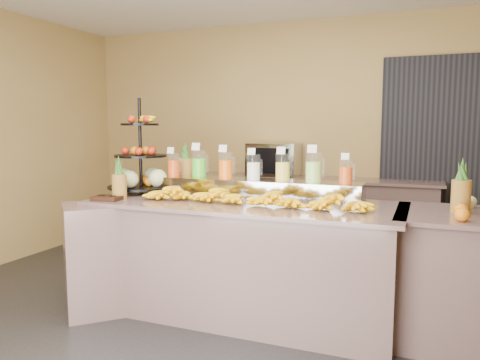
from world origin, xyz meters
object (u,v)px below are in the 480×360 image
Objects in this scene: banana_heap at (251,196)px; oven_warmer at (274,160)px; pitcher_tray at (253,188)px; condiment_caddy at (107,198)px; fruit_stand at (144,168)px.

oven_warmer reaches higher than banana_heap.
banana_heap is 2.09m from oven_warmer.
pitcher_tray is 1.22m from condiment_caddy.
fruit_stand is 1.90m from oven_warmer.
pitcher_tray is at bearing 30.39° from condiment_caddy.
pitcher_tray is 3.10× the size of oven_warmer.
oven_warmer is at bearing 102.94° from banana_heap.
fruit_stand is (-1.15, 0.26, 0.16)m from banana_heap.
condiment_caddy is 0.38× the size of oven_warmer.
banana_heap is 3.10× the size of oven_warmer.
fruit_stand is 1.44× the size of oven_warmer.
pitcher_tray is 1.00× the size of banana_heap.
pitcher_tray is 0.38m from banana_heap.
oven_warmer is (-0.47, 2.03, 0.14)m from banana_heap.
fruit_stand reaches higher than pitcher_tray.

